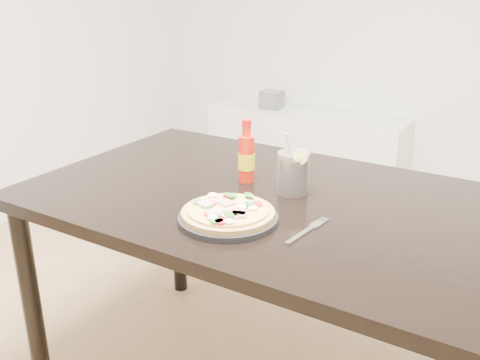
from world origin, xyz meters
The scene contains 8 objects.
dining_table centered at (-0.02, 0.08, 0.67)m, with size 1.40×0.90×0.75m.
plate centered at (0.00, -0.14, 0.76)m, with size 0.27×0.27×0.02m, color black.
pizza centered at (0.00, -0.14, 0.78)m, with size 0.25×0.25×0.03m.
hot_sauce_bottle centered at (-0.11, 0.14, 0.83)m, with size 0.06×0.06×0.20m.
cola_cup centered at (0.06, 0.13, 0.81)m, with size 0.10×0.10×0.19m.
fork centered at (0.21, -0.08, 0.75)m, with size 0.04×0.19×0.00m.
media_console centered at (-0.80, 2.07, 0.25)m, with size 1.40×0.34×0.50m, color white.
cd_stack centered at (-1.05, 2.05, 0.56)m, with size 0.14×0.12×0.13m.
Camera 1 is at (0.71, -1.23, 1.35)m, focal length 40.00 mm.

